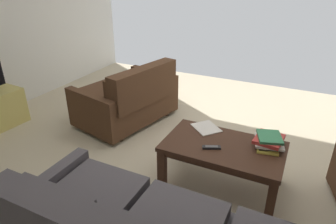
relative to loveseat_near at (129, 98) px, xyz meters
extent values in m
cube|color=beige|center=(-1.04, 0.50, -0.35)|extent=(5.82, 5.47, 0.01)
cylinder|color=black|center=(-0.66, 1.53, -0.31)|extent=(0.05, 0.05, 0.06)
cube|color=#4C474C|center=(-0.88, 1.86, 0.11)|extent=(0.56, 0.72, 0.10)
cube|color=#4C474C|center=(-0.88, 2.12, 0.24)|extent=(0.54, 0.12, 0.33)
cube|color=#4C474C|center=(-0.53, 1.88, -0.04)|extent=(0.10, 0.81, 0.51)
cylinder|color=black|center=(0.30, -0.52, -0.31)|extent=(0.06, 0.06, 0.06)
cylinder|color=black|center=(0.49, 0.34, -0.31)|extent=(0.06, 0.06, 0.06)
cylinder|color=black|center=(-0.37, -0.37, -0.31)|extent=(0.06, 0.06, 0.06)
cylinder|color=black|center=(-0.18, 0.49, -0.31)|extent=(0.06, 0.06, 0.06)
cube|color=#4C301E|center=(0.06, -0.01, -0.11)|extent=(1.02, 1.19, 0.35)
cube|color=#4C301E|center=(0.03, -0.27, 0.11)|extent=(0.80, 0.63, 0.10)
cube|color=#4C301E|center=(0.14, 0.24, 0.11)|extent=(0.80, 0.63, 0.10)
cube|color=#4C301E|center=(-0.28, 0.06, 0.24)|extent=(0.40, 1.05, 0.45)
cube|color=#4C301E|center=(-0.22, -0.22, 0.24)|extent=(0.22, 0.48, 0.31)
cube|color=#4C301E|center=(-0.11, 0.29, 0.24)|extent=(0.22, 0.48, 0.31)
cube|color=#4C301E|center=(-0.06, -0.57, -0.04)|extent=(0.81, 0.27, 0.51)
cube|color=#4C301E|center=(0.19, 0.54, -0.04)|extent=(0.81, 0.27, 0.51)
cube|color=#3D2316|center=(-1.48, 0.73, 0.07)|extent=(1.06, 0.62, 0.04)
cube|color=#3D2316|center=(-1.48, 0.73, 0.02)|extent=(0.98, 0.56, 0.05)
cube|color=#3D2316|center=(-1.96, 0.46, -0.15)|extent=(0.07, 0.07, 0.39)
cube|color=#3D2316|center=(-0.99, 0.46, -0.15)|extent=(0.07, 0.07, 0.39)
cube|color=#3D2316|center=(-1.96, 0.99, -0.15)|extent=(0.07, 0.07, 0.39)
cube|color=#3D2316|center=(-0.99, 0.99, -0.15)|extent=(0.07, 0.07, 0.39)
cube|color=#E0CC4C|center=(-1.84, 0.58, 0.10)|extent=(0.22, 0.30, 0.02)
cube|color=black|center=(-1.82, 0.57, 0.12)|extent=(0.24, 0.28, 0.02)
cube|color=silver|center=(-1.84, 0.57, 0.14)|extent=(0.29, 0.30, 0.02)
cube|color=#C63833|center=(-1.84, 0.57, 0.16)|extent=(0.25, 0.29, 0.03)
cube|color=#337F51|center=(-1.84, 0.58, 0.19)|extent=(0.26, 0.29, 0.02)
cube|color=black|center=(-1.40, 0.83, 0.10)|extent=(0.16, 0.11, 0.02)
cube|color=#59595B|center=(-1.40, 0.83, 0.11)|extent=(0.11, 0.07, 0.00)
cube|color=silver|center=(-1.23, 0.49, 0.09)|extent=(0.34, 0.34, 0.01)
camera|label=1|loc=(-2.02, 2.98, 1.51)|focal=31.68mm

